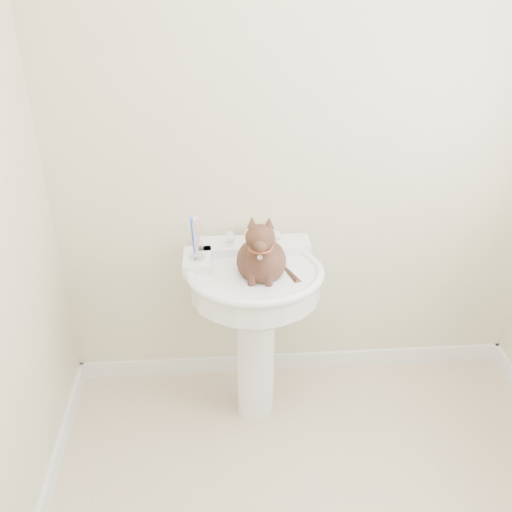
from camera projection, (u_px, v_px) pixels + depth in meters
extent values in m
cube|color=white|center=(294.00, 361.00, 2.99)|extent=(2.20, 0.02, 0.09)
cylinder|color=white|center=(256.00, 359.00, 2.59)|extent=(0.17, 0.17, 0.62)
cylinder|color=white|center=(255.00, 284.00, 2.39)|extent=(0.55, 0.55, 0.12)
ellipsoid|color=white|center=(255.00, 295.00, 2.42)|extent=(0.50, 0.44, 0.20)
torus|color=white|center=(255.00, 272.00, 2.37)|extent=(0.58, 0.58, 0.04)
cube|color=white|center=(252.00, 247.00, 2.53)|extent=(0.51, 0.14, 0.05)
cube|color=white|center=(197.00, 262.00, 2.42)|extent=(0.12, 0.18, 0.05)
cylinder|color=silver|center=(253.00, 242.00, 2.47)|extent=(0.05, 0.05, 0.05)
cylinder|color=silver|center=(254.00, 241.00, 2.41)|extent=(0.04, 0.04, 0.14)
sphere|color=white|center=(227.00, 236.00, 2.47)|extent=(0.06, 0.06, 0.06)
sphere|color=white|center=(278.00, 235.00, 2.49)|extent=(0.06, 0.06, 0.06)
cube|color=yellow|center=(256.00, 234.00, 2.55)|extent=(0.10, 0.08, 0.03)
cylinder|color=silver|center=(197.00, 258.00, 2.38)|extent=(0.07, 0.07, 0.01)
cylinder|color=white|center=(196.00, 248.00, 2.36)|extent=(0.06, 0.06, 0.09)
cylinder|color=blue|center=(193.00, 238.00, 2.33)|extent=(0.01, 0.01, 0.17)
cylinder|color=silver|center=(196.00, 238.00, 2.33)|extent=(0.01, 0.01, 0.17)
cylinder|color=pink|center=(199.00, 237.00, 2.34)|extent=(0.01, 0.01, 0.17)
ellipsoid|color=#502D1E|center=(261.00, 261.00, 2.34)|extent=(0.20, 0.24, 0.19)
ellipsoid|color=#502D1E|center=(262.00, 258.00, 2.24)|extent=(0.13, 0.12, 0.17)
ellipsoid|color=#502D1E|center=(263.00, 237.00, 2.16)|extent=(0.11, 0.10, 0.10)
cone|color=#502D1E|center=(254.00, 223.00, 2.15)|extent=(0.04, 0.04, 0.04)
cone|color=#502D1E|center=(271.00, 222.00, 2.15)|extent=(0.04, 0.04, 0.04)
cylinder|color=#502D1E|center=(286.00, 271.00, 2.39)|extent=(0.03, 0.03, 0.21)
torus|color=brown|center=(263.00, 248.00, 2.19)|extent=(0.10, 0.10, 0.01)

